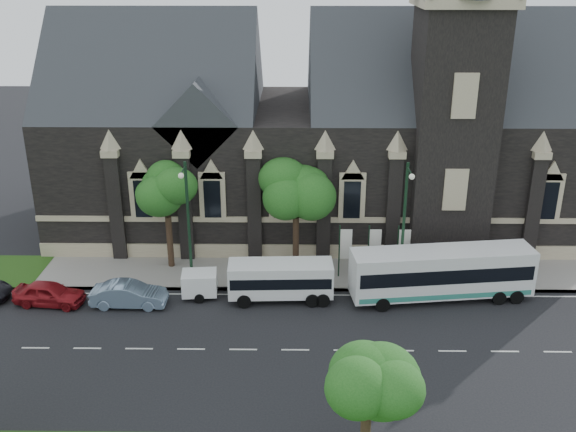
{
  "coord_description": "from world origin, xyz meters",
  "views": [
    {
      "loc": [
        3.01,
        -31.67,
        21.07
      ],
      "look_at": [
        2.5,
        6.0,
        5.87
      ],
      "focal_mm": 40.51,
      "sensor_mm": 36.0,
      "label": 1
    }
  ],
  "objects_px": {
    "street_lamp_near": "(404,221)",
    "sedan": "(129,295)",
    "street_lamp_mid": "(188,220)",
    "box_trailer": "(200,283)",
    "banner_flag_center": "(373,247)",
    "banner_flag_left": "(344,247)",
    "shuttle_bus": "(281,278)",
    "tree_walk_left": "(170,192)",
    "tree_park_east": "(372,383)",
    "tour_coach": "(442,273)",
    "banner_flag_right": "(402,247)",
    "tree_walk_right": "(299,191)",
    "car_far_red": "(49,293)"
  },
  "relations": [
    {
      "from": "street_lamp_mid",
      "to": "shuttle_bus",
      "type": "relative_size",
      "value": 1.32
    },
    {
      "from": "banner_flag_left",
      "to": "car_far_red",
      "type": "xyz_separation_m",
      "value": [
        -19.19,
        -3.93,
        -1.61
      ]
    },
    {
      "from": "banner_flag_left",
      "to": "box_trailer",
      "type": "bearing_deg",
      "value": -163.76
    },
    {
      "from": "tree_walk_right",
      "to": "shuttle_bus",
      "type": "bearing_deg",
      "value": -103.74
    },
    {
      "from": "street_lamp_mid",
      "to": "box_trailer",
      "type": "bearing_deg",
      "value": -53.01
    },
    {
      "from": "street_lamp_mid",
      "to": "banner_flag_right",
      "type": "height_order",
      "value": "street_lamp_mid"
    },
    {
      "from": "tree_walk_left",
      "to": "street_lamp_mid",
      "type": "xyz_separation_m",
      "value": [
        1.8,
        -3.61,
        -0.62
      ]
    },
    {
      "from": "shuttle_bus",
      "to": "box_trailer",
      "type": "bearing_deg",
      "value": 174.82
    },
    {
      "from": "tree_park_east",
      "to": "sedan",
      "type": "height_order",
      "value": "tree_park_east"
    },
    {
      "from": "shuttle_bus",
      "to": "car_far_red",
      "type": "height_order",
      "value": "shuttle_bus"
    },
    {
      "from": "street_lamp_mid",
      "to": "tree_walk_right",
      "type": "bearing_deg",
      "value": 26.65
    },
    {
      "from": "banner_flag_left",
      "to": "banner_flag_center",
      "type": "xyz_separation_m",
      "value": [
        2.0,
        0.0,
        0.0
      ]
    },
    {
      "from": "sedan",
      "to": "box_trailer",
      "type": "bearing_deg",
      "value": -73.31
    },
    {
      "from": "banner_flag_center",
      "to": "box_trailer",
      "type": "relative_size",
      "value": 1.2
    },
    {
      "from": "street_lamp_mid",
      "to": "shuttle_bus",
      "type": "xyz_separation_m",
      "value": [
        6.04,
        -1.16,
        -3.6
      ]
    },
    {
      "from": "sedan",
      "to": "tree_park_east",
      "type": "bearing_deg",
      "value": -134.92
    },
    {
      "from": "tree_walk_left",
      "to": "box_trailer",
      "type": "xyz_separation_m",
      "value": [
        2.47,
        -4.5,
        -4.74
      ]
    },
    {
      "from": "banner_flag_left",
      "to": "sedan",
      "type": "height_order",
      "value": "banner_flag_left"
    },
    {
      "from": "box_trailer",
      "to": "car_far_red",
      "type": "distance_m",
      "value": 9.64
    },
    {
      "from": "banner_flag_right",
      "to": "tour_coach",
      "type": "bearing_deg",
      "value": -51.59
    },
    {
      "from": "street_lamp_mid",
      "to": "box_trailer",
      "type": "distance_m",
      "value": 4.27
    },
    {
      "from": "sedan",
      "to": "car_far_red",
      "type": "xyz_separation_m",
      "value": [
        -5.19,
        0.11,
        -0.02
      ]
    },
    {
      "from": "street_lamp_near",
      "to": "tour_coach",
      "type": "bearing_deg",
      "value": -19.58
    },
    {
      "from": "tree_park_east",
      "to": "tour_coach",
      "type": "xyz_separation_m",
      "value": [
        6.33,
        15.53,
        -2.74
      ]
    },
    {
      "from": "street_lamp_near",
      "to": "street_lamp_mid",
      "type": "xyz_separation_m",
      "value": [
        -14.0,
        0.0,
        0.0
      ]
    },
    {
      "from": "tree_walk_left",
      "to": "street_lamp_near",
      "type": "distance_m",
      "value": 16.22
    },
    {
      "from": "box_trailer",
      "to": "street_lamp_near",
      "type": "bearing_deg",
      "value": -1.05
    },
    {
      "from": "box_trailer",
      "to": "tree_walk_left",
      "type": "bearing_deg",
      "value": 113.87
    },
    {
      "from": "street_lamp_near",
      "to": "tour_coach",
      "type": "distance_m",
      "value": 4.18
    },
    {
      "from": "banner_flag_left",
      "to": "tour_coach",
      "type": "bearing_deg",
      "value": -24.23
    },
    {
      "from": "tree_park_east",
      "to": "tree_walk_left",
      "type": "distance_m",
      "value": 23.36
    },
    {
      "from": "shuttle_bus",
      "to": "box_trailer",
      "type": "height_order",
      "value": "shuttle_bus"
    },
    {
      "from": "car_far_red",
      "to": "banner_flag_right",
      "type": "bearing_deg",
      "value": -73.55
    },
    {
      "from": "street_lamp_near",
      "to": "banner_flag_left",
      "type": "xyz_separation_m",
      "value": [
        -3.71,
        1.91,
        -2.73
      ]
    },
    {
      "from": "tree_walk_left",
      "to": "car_far_red",
      "type": "distance_m",
      "value": 10.33
    },
    {
      "from": "street_lamp_near",
      "to": "car_far_red",
      "type": "bearing_deg",
      "value": -174.95
    },
    {
      "from": "street_lamp_near",
      "to": "banner_flag_right",
      "type": "distance_m",
      "value": 3.34
    },
    {
      "from": "tree_walk_right",
      "to": "tour_coach",
      "type": "relative_size",
      "value": 0.65
    },
    {
      "from": "box_trailer",
      "to": "sedan",
      "type": "xyz_separation_m",
      "value": [
        -4.39,
        -1.24,
        -0.2
      ]
    },
    {
      "from": "tree_park_east",
      "to": "street_lamp_near",
      "type": "xyz_separation_m",
      "value": [
        3.82,
        16.42,
        0.49
      ]
    },
    {
      "from": "box_trailer",
      "to": "car_far_red",
      "type": "relative_size",
      "value": 0.73
    },
    {
      "from": "street_lamp_near",
      "to": "banner_flag_left",
      "type": "height_order",
      "value": "street_lamp_near"
    },
    {
      "from": "street_lamp_near",
      "to": "sedan",
      "type": "relative_size",
      "value": 1.86
    },
    {
      "from": "tree_walk_left",
      "to": "banner_flag_center",
      "type": "xyz_separation_m",
      "value": [
        14.08,
        -1.7,
        -3.35
      ]
    },
    {
      "from": "tree_walk_left",
      "to": "shuttle_bus",
      "type": "bearing_deg",
      "value": -31.34
    },
    {
      "from": "tour_coach",
      "to": "car_far_red",
      "type": "xyz_separation_m",
      "value": [
        -25.41,
        -1.13,
        -1.11
      ]
    },
    {
      "from": "street_lamp_near",
      "to": "box_trailer",
      "type": "height_order",
      "value": "street_lamp_near"
    },
    {
      "from": "tree_walk_right",
      "to": "street_lamp_mid",
      "type": "xyz_separation_m",
      "value": [
        -7.21,
        -3.62,
        -0.71
      ]
    },
    {
      "from": "tree_walk_right",
      "to": "box_trailer",
      "type": "xyz_separation_m",
      "value": [
        -6.54,
        -4.51,
        -4.82
      ]
    },
    {
      "from": "tree_walk_right",
      "to": "street_lamp_near",
      "type": "distance_m",
      "value": 7.72
    }
  ]
}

